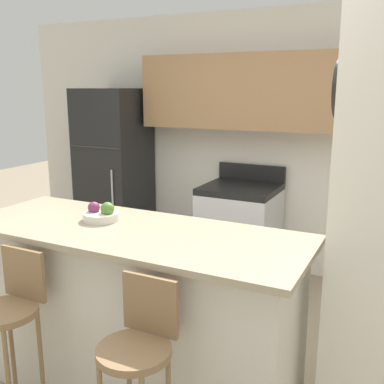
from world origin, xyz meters
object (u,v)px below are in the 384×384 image
at_px(fruit_bowl, 101,214).
at_px(trash_bin, 148,250).
at_px(refrigerator, 115,174).
at_px(stove_range, 240,231).
at_px(bar_stool_right, 139,354).
at_px(bar_stool_left, 11,315).

distance_m(fruit_bowl, trash_bin, 1.98).
height_order(refrigerator, stove_range, refrigerator).
distance_m(bar_stool_right, trash_bin, 2.64).
distance_m(refrigerator, fruit_bowl, 2.23).
xyz_separation_m(bar_stool_left, fruit_bowl, (0.15, 0.60, 0.41)).
bearing_deg(bar_stool_left, stove_range, 81.82).
distance_m(stove_range, trash_bin, 0.98).
distance_m(bar_stool_left, fruit_bowl, 0.74).
relative_size(stove_range, trash_bin, 2.82).
relative_size(refrigerator, fruit_bowl, 8.21).
distance_m(refrigerator, stove_range, 1.52).
height_order(bar_stool_right, fruit_bowl, fruit_bowl).
height_order(fruit_bowl, trash_bin, fruit_bowl).
relative_size(stove_range, bar_stool_left, 1.08).
xyz_separation_m(bar_stool_left, trash_bin, (-0.56, 2.22, -0.47)).
distance_m(stove_range, fruit_bowl, 1.95).
height_order(refrigerator, bar_stool_right, refrigerator).
relative_size(refrigerator, bar_stool_right, 1.83).
bearing_deg(fruit_bowl, stove_range, 83.65).
xyz_separation_m(stove_range, bar_stool_right, (0.44, -2.44, 0.20)).
relative_size(bar_stool_left, fruit_bowl, 4.50).
height_order(stove_range, trash_bin, stove_range).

